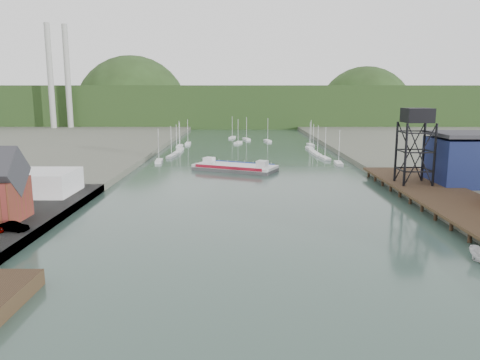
{
  "coord_description": "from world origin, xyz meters",
  "views": [
    {
      "loc": [
        -1.95,
        -40.59,
        21.09
      ],
      "look_at": [
        -2.12,
        51.85,
        4.0
      ],
      "focal_mm": 35.0,
      "sensor_mm": 36.0,
      "label": 1
    }
  ],
  "objects": [
    {
      "name": "distant_hills",
      "position": [
        -3.98,
        301.35,
        10.38
      ],
      "size": [
        500.0,
        120.0,
        80.0
      ],
      "color": "#203216",
      "rests_on": "ground"
    },
    {
      "name": "car_west_b",
      "position": [
        -34.64,
        24.0,
        2.31
      ],
      "size": [
        4.43,
        2.0,
        1.41
      ],
      "primitive_type": "imported",
      "rotation": [
        0.0,
        0.0,
        1.45
      ],
      "color": "#999999",
      "rests_on": "west_quay"
    },
    {
      "name": "marina_sailboats",
      "position": [
        0.08,
        138.46,
        0.35
      ],
      "size": [
        57.71,
        92.65,
        0.9
      ],
      "color": "silver",
      "rests_on": "ground"
    },
    {
      "name": "chain_ferry",
      "position": [
        -3.59,
        87.93,
        0.94
      ],
      "size": [
        24.4,
        17.79,
        3.27
      ],
      "rotation": [
        0.0,
        0.0,
        -0.43
      ],
      "color": "#49494B",
      "rests_on": "ground"
    },
    {
      "name": "ground",
      "position": [
        0.0,
        0.0,
        0.0
      ],
      "size": [
        600.0,
        600.0,
        0.0
      ],
      "primitive_type": "plane",
      "color": "#283F37",
      "rests_on": "ground"
    },
    {
      "name": "smokestacks",
      "position": [
        -106.0,
        232.5,
        30.0
      ],
      "size": [
        11.2,
        8.2,
        60.0
      ],
      "color": "#A2A39D",
      "rests_on": "ground"
    },
    {
      "name": "east_pier",
      "position": [
        37.0,
        45.0,
        1.9
      ],
      "size": [
        14.0,
        70.0,
        2.45
      ],
      "color": "black",
      "rests_on": "ground"
    },
    {
      "name": "lift_tower",
      "position": [
        35.0,
        58.0,
        15.65
      ],
      "size": [
        6.5,
        6.5,
        16.0
      ],
      "color": "black",
      "rests_on": "east_pier"
    },
    {
      "name": "blue_shed",
      "position": [
        50.0,
        60.0,
        7.06
      ],
      "size": [
        20.5,
        14.5,
        11.3
      ],
      "color": "#0B1433",
      "rests_on": "east_land"
    },
    {
      "name": "white_shed",
      "position": [
        -44.0,
        50.0,
        3.85
      ],
      "size": [
        18.0,
        12.0,
        4.5
      ],
      "primitive_type": "cube",
      "color": "silver",
      "rests_on": "west_quay"
    }
  ]
}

